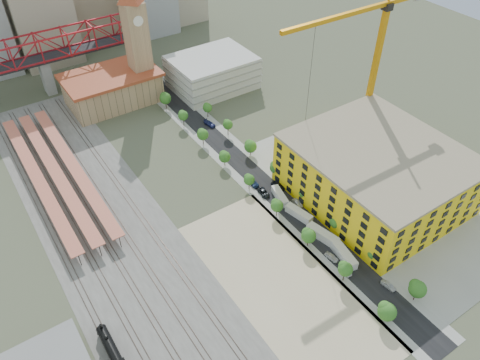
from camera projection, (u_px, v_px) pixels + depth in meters
ground at (231, 210)px, 148.35m from camera, size 400.00×400.00×0.00m
ballast_strip at (102, 223)px, 144.12m from camera, size 36.00×165.00×0.06m
dirt_lot at (282, 283)px, 126.86m from camera, size 28.00×67.00×0.06m
street_asphalt at (246, 167)px, 164.50m from camera, size 12.00×170.00×0.06m
sidewalk_west at (233, 173)px, 162.18m from camera, size 3.00×170.00×0.04m
sidewalk_east at (258, 162)px, 166.82m from camera, size 3.00×170.00×0.04m
construction_pad at (377, 192)px, 154.76m from camera, size 50.00×90.00×0.06m
rail_tracks at (97, 225)px, 143.28m from camera, size 26.56×160.00×0.18m
platform_canopies at (55, 171)px, 156.68m from camera, size 16.00×80.00×4.12m
station_hall at (113, 88)px, 193.35m from camera, size 38.00×24.00×13.10m
clock_tower at (136, 31)px, 183.18m from camera, size 12.00×12.00×52.00m
parking_garage at (212, 72)px, 202.91m from camera, size 34.00×26.00×14.00m
truss_bridge at (39, 52)px, 191.38m from camera, size 94.00×9.60×25.60m
construction_building at (377, 174)px, 147.36m from camera, size 44.60×50.60×18.80m
street_trees at (262, 183)px, 158.24m from camera, size 15.40×124.40×8.00m
distant_hills at (105, 73)px, 382.70m from camera, size 647.00×264.00×227.00m
locomotive at (116, 359)px, 108.23m from camera, size 2.85×21.99×5.50m
tower_crane at (371, 49)px, 152.24m from camera, size 56.13×2.99×59.91m
site_trailer_a at (344, 255)px, 132.68m from camera, size 4.48×10.65×2.83m
site_trailer_b at (323, 235)px, 138.32m from camera, size 4.91×10.74×2.84m
site_trailer_c at (299, 214)px, 145.29m from camera, size 4.30×9.67×2.56m
site_trailer_d at (280, 196)px, 151.41m from camera, size 4.40×9.28×2.46m
car_0 at (332, 257)px, 132.85m from camera, size 2.31×4.59×1.50m
car_1 at (345, 270)px, 129.34m from camera, size 2.13×4.55×1.44m
car_2 at (264, 193)px, 153.44m from camera, size 3.15×5.54×1.46m
car_3 at (253, 182)px, 157.29m from camera, size 2.46×5.49×1.56m
car_4 at (388, 285)px, 125.45m from camera, size 2.27×4.60×1.51m
car_5 at (297, 203)px, 149.69m from camera, size 1.81×4.36×1.40m
car_6 at (278, 186)px, 155.99m from camera, size 3.06×5.57×1.48m
car_7 at (210, 124)px, 183.77m from camera, size 3.16×5.82×1.60m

